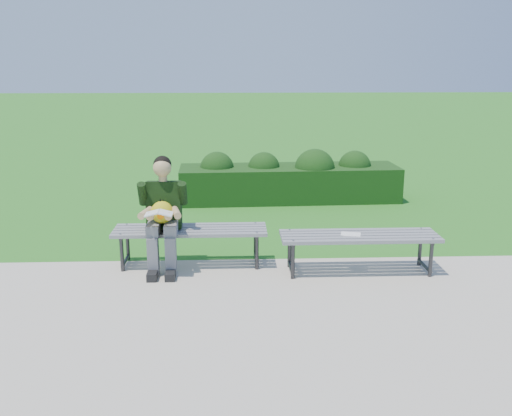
# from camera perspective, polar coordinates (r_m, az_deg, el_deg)

# --- Properties ---
(ground) EXTENTS (80.00, 80.00, 0.00)m
(ground) POSITION_cam_1_polar(r_m,az_deg,el_deg) (7.05, -0.63, -5.31)
(ground) COLOR #246A19
(ground) RESTS_ON ground
(walkway) EXTENTS (30.00, 3.50, 0.02)m
(walkway) POSITION_cam_1_polar(r_m,az_deg,el_deg) (5.43, -0.04, -11.43)
(walkway) COLOR beige
(walkway) RESTS_ON ground
(hedge) EXTENTS (3.86, 1.09, 0.92)m
(hedge) POSITION_cam_1_polar(r_m,az_deg,el_deg) (10.07, 3.41, 2.93)
(hedge) COLOR #0E3812
(hedge) RESTS_ON ground
(bench_left) EXTENTS (1.80, 0.50, 0.46)m
(bench_left) POSITION_cam_1_polar(r_m,az_deg,el_deg) (6.79, -6.58, -2.49)
(bench_left) COLOR slate
(bench_left) RESTS_ON walkway
(bench_right) EXTENTS (1.80, 0.50, 0.46)m
(bench_right) POSITION_cam_1_polar(r_m,az_deg,el_deg) (6.63, 10.29, -3.06)
(bench_right) COLOR slate
(bench_right) RESTS_ON walkway
(seated_boy) EXTENTS (0.56, 0.76, 1.31)m
(seated_boy) POSITION_cam_1_polar(r_m,az_deg,el_deg) (6.65, -9.29, -0.28)
(seated_boy) COLOR gray
(seated_boy) RESTS_ON walkway
(paper_sheet) EXTENTS (0.25, 0.21, 0.01)m
(paper_sheet) POSITION_cam_1_polar(r_m,az_deg,el_deg) (6.59, 9.46, -2.60)
(paper_sheet) COLOR white
(paper_sheet) RESTS_ON bench_right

